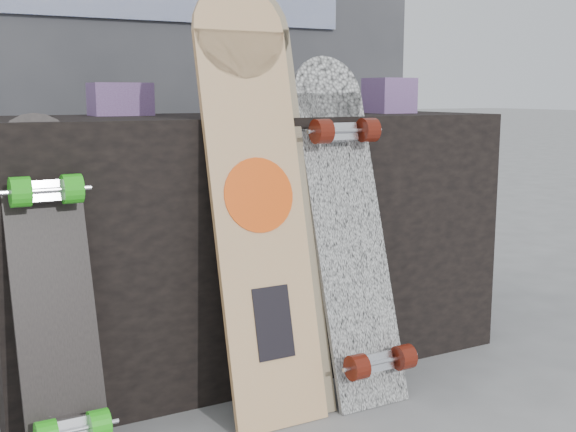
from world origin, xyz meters
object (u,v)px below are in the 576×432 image
vendor_table (246,239)px  longboard_cascadia (350,223)px  longboard_geisha (257,189)px  longboard_celtic (266,184)px  skateboard_dark (54,287)px

vendor_table → longboard_cascadia: (0.14, -0.39, 0.10)m
vendor_table → longboard_geisha: size_ratio=1.37×
longboard_celtic → longboard_cascadia: longboard_celtic is taller
skateboard_dark → longboard_geisha: bearing=1.5°
longboard_geisha → vendor_table: bearing=68.7°
longboard_geisha → longboard_celtic: longboard_celtic is taller
skateboard_dark → longboard_cascadia: bearing=-0.6°
vendor_table → longboard_celtic: size_ratio=1.36×
vendor_table → longboard_celtic: (-0.10, -0.33, 0.22)m
longboard_cascadia → longboard_celtic: bearing=166.6°
longboard_celtic → skateboard_dark: bearing=-175.2°
longboard_geisha → longboard_celtic: bearing=38.2°
vendor_table → skateboard_dark: (-0.68, -0.38, 0.02)m
longboard_cascadia → skateboard_dark: longboard_cascadia is taller
longboard_geisha → longboard_cascadia: (0.28, -0.02, -0.11)m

